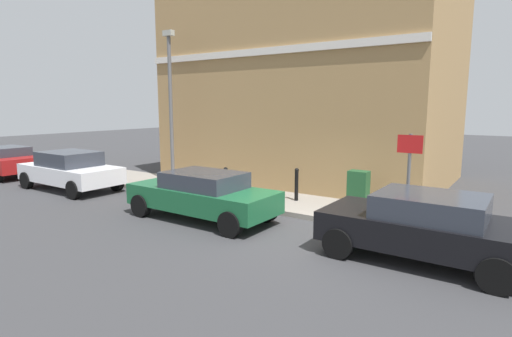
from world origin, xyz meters
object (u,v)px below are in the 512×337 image
(utility_cabinet, at_px, (358,192))
(car_black, at_px, (424,225))
(street_sign, at_px, (409,166))
(car_white, at_px, (70,170))
(lamppost, at_px, (171,101))
(bollard_far_kerb, at_px, (226,182))
(car_green, at_px, (202,194))
(bollard_near_cabinet, at_px, (296,183))
(car_red, at_px, (3,160))

(utility_cabinet, bearing_deg, car_black, -137.70)
(street_sign, bearing_deg, car_white, 98.65)
(utility_cabinet, relative_size, lamppost, 0.20)
(bollard_far_kerb, xyz_separation_m, lamppost, (1.09, 3.50, 2.60))
(car_green, height_order, bollard_near_cabinet, car_green)
(car_red, bearing_deg, street_sign, -173.18)
(street_sign, bearing_deg, bollard_far_kerb, 92.44)
(car_white, height_order, car_red, car_white)
(car_green, relative_size, street_sign, 1.88)
(street_sign, height_order, lamppost, lamppost)
(car_white, xyz_separation_m, street_sign, (1.78, -11.71, 0.91))
(car_black, xyz_separation_m, utility_cabinet, (2.53, 2.30, -0.05))
(car_red, relative_size, street_sign, 1.83)
(car_white, xyz_separation_m, car_red, (-0.00, 5.28, -0.05))
(car_red, bearing_deg, car_green, 179.73)
(car_black, relative_size, bollard_far_kerb, 3.79)
(car_black, distance_m, bollard_far_kerb, 6.49)
(car_black, relative_size, car_white, 0.93)
(car_black, distance_m, car_green, 5.71)
(bollard_far_kerb, bearing_deg, car_green, -161.39)
(utility_cabinet, height_order, street_sign, street_sign)
(car_red, distance_m, utility_cabinet, 15.66)
(street_sign, bearing_deg, car_black, -156.32)
(car_red, relative_size, utility_cabinet, 3.65)
(car_red, bearing_deg, utility_cabinet, -169.79)
(utility_cabinet, height_order, lamppost, lamppost)
(car_black, relative_size, car_green, 0.91)
(lamppost, bearing_deg, utility_cabinet, -90.65)
(car_white, relative_size, lamppost, 0.74)
(car_green, bearing_deg, bollard_near_cabinet, -114.94)
(utility_cabinet, bearing_deg, bollard_near_cabinet, 87.20)
(bollard_near_cabinet, distance_m, street_sign, 3.81)
(car_white, bearing_deg, bollard_near_cabinet, -161.80)
(car_black, distance_m, bollard_near_cabinet, 5.09)
(car_green, bearing_deg, car_black, -177.24)
(bollard_near_cabinet, bearing_deg, car_green, 154.85)
(bollard_near_cabinet, bearing_deg, car_black, -121.18)
(car_green, xyz_separation_m, street_sign, (2.01, -4.93, 0.95))
(car_black, xyz_separation_m, car_red, (-0.02, 17.76, -0.03))
(bollard_near_cabinet, distance_m, bollard_far_kerb, 2.25)
(bollard_near_cabinet, bearing_deg, car_red, 101.21)
(car_green, height_order, lamppost, lamppost)
(car_green, height_order, utility_cabinet, car_green)
(car_red, relative_size, bollard_near_cabinet, 4.04)
(car_white, relative_size, car_red, 1.01)
(utility_cabinet, xyz_separation_m, bollard_far_kerb, (-1.01, 4.00, 0.02))
(utility_cabinet, height_order, bollard_far_kerb, utility_cabinet)
(lamppost, bearing_deg, car_black, -104.94)
(car_red, bearing_deg, car_white, -179.14)
(bollard_near_cabinet, relative_size, street_sign, 0.45)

